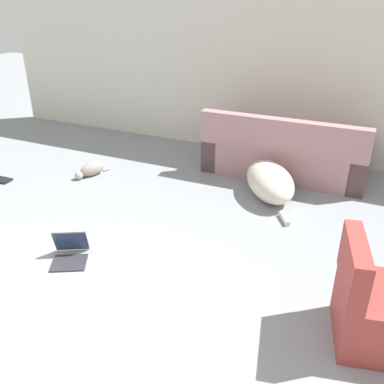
{
  "coord_description": "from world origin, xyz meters",
  "views": [
    {
      "loc": [
        1.82,
        -1.33,
        2.32
      ],
      "look_at": [
        0.33,
        2.03,
        0.46
      ],
      "focal_mm": 40.0,
      "sensor_mm": 36.0,
      "label": 1
    }
  ],
  "objects_px": {
    "laptop_open": "(70,250)",
    "side_chair": "(375,309)",
    "dog": "(268,179)",
    "book_black": "(2,180)",
    "couch": "(284,154)",
    "cat": "(91,170)"
  },
  "relations": [
    {
      "from": "laptop_open",
      "to": "side_chair",
      "type": "distance_m",
      "value": 2.58
    },
    {
      "from": "dog",
      "to": "book_black",
      "type": "bearing_deg",
      "value": 77.61
    },
    {
      "from": "dog",
      "to": "book_black",
      "type": "xyz_separation_m",
      "value": [
        -3.17,
        -1.04,
        -0.17
      ]
    },
    {
      "from": "couch",
      "to": "laptop_open",
      "type": "distance_m",
      "value": 2.99
    },
    {
      "from": "cat",
      "to": "laptop_open",
      "type": "relative_size",
      "value": 1.08
    },
    {
      "from": "cat",
      "to": "laptop_open",
      "type": "xyz_separation_m",
      "value": [
        0.92,
        -1.58,
        -0.0
      ]
    },
    {
      "from": "dog",
      "to": "side_chair",
      "type": "distance_m",
      "value": 2.33
    },
    {
      "from": "couch",
      "to": "side_chair",
      "type": "xyz_separation_m",
      "value": [
        1.23,
        -2.59,
        0.0
      ]
    },
    {
      "from": "cat",
      "to": "book_black",
      "type": "height_order",
      "value": "cat"
    },
    {
      "from": "laptop_open",
      "to": "book_black",
      "type": "relative_size",
      "value": 1.89
    },
    {
      "from": "book_black",
      "to": "side_chair",
      "type": "distance_m",
      "value": 4.53
    },
    {
      "from": "cat",
      "to": "dog",
      "type": "bearing_deg",
      "value": 125.45
    },
    {
      "from": "dog",
      "to": "laptop_open",
      "type": "xyz_separation_m",
      "value": [
        -1.31,
        -2.02,
        -0.1
      ]
    },
    {
      "from": "couch",
      "to": "laptop_open",
      "type": "bearing_deg",
      "value": 62.47
    },
    {
      "from": "dog",
      "to": "cat",
      "type": "height_order",
      "value": "dog"
    },
    {
      "from": "dog",
      "to": "laptop_open",
      "type": "height_order",
      "value": "dog"
    },
    {
      "from": "side_chair",
      "to": "laptop_open",
      "type": "bearing_deg",
      "value": 79.43
    },
    {
      "from": "dog",
      "to": "book_black",
      "type": "relative_size",
      "value": 5.55
    },
    {
      "from": "book_black",
      "to": "laptop_open",
      "type": "bearing_deg",
      "value": -27.93
    },
    {
      "from": "dog",
      "to": "book_black",
      "type": "height_order",
      "value": "dog"
    },
    {
      "from": "book_black",
      "to": "couch",
      "type": "bearing_deg",
      "value": 27.59
    },
    {
      "from": "couch",
      "to": "book_black",
      "type": "distance_m",
      "value": 3.62
    }
  ]
}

